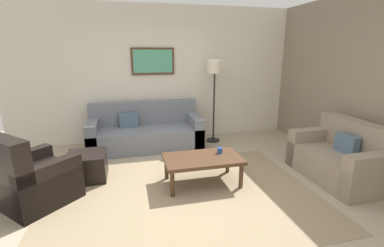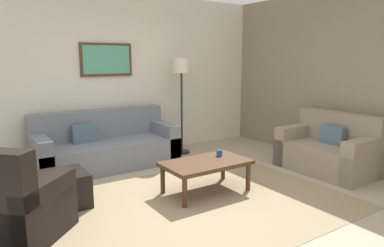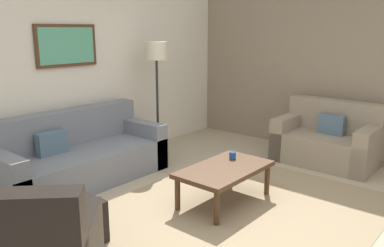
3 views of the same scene
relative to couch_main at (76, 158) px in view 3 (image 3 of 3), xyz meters
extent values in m
plane|color=tan|center=(0.32, -2.09, -0.30)|extent=(8.00, 8.00, 0.00)
cube|color=silver|center=(0.32, 0.51, 1.10)|extent=(6.00, 0.12, 2.80)
cube|color=gray|center=(3.32, -2.09, 1.10)|extent=(0.12, 5.20, 2.80)
cube|color=#937E60|center=(0.32, -2.09, -0.29)|extent=(3.58, 2.57, 0.01)
cube|color=slate|center=(0.00, -0.10, -0.09)|extent=(2.17, 0.92, 0.42)
cube|color=slate|center=(0.00, 0.24, 0.14)|extent=(2.17, 0.24, 0.88)
cube|color=slate|center=(-0.98, -0.10, 0.01)|extent=(0.20, 0.92, 0.62)
cube|color=slate|center=(0.99, -0.10, 0.01)|extent=(0.20, 0.92, 0.62)
cube|color=slate|center=(-0.31, 0.02, 0.26)|extent=(0.36, 0.12, 0.28)
cube|color=gray|center=(2.70, -2.16, -0.09)|extent=(0.84, 1.38, 0.42)
cube|color=gray|center=(3.00, -2.16, 0.14)|extent=(0.24, 1.38, 0.88)
cube|color=gray|center=(2.70, -1.57, 0.01)|extent=(0.84, 0.20, 0.62)
cube|color=gray|center=(2.70, -2.74, 0.01)|extent=(0.84, 0.20, 0.62)
cube|color=slate|center=(2.78, -2.19, 0.26)|extent=(0.12, 0.36, 0.28)
cube|color=black|center=(-0.97, -1.25, -0.10)|extent=(0.56, 0.56, 0.40)
cylinder|color=#472D1C|center=(0.19, -2.08, -0.12)|extent=(0.06, 0.06, 0.36)
cylinder|color=#472D1C|center=(1.17, -2.08, -0.12)|extent=(0.06, 0.06, 0.36)
cylinder|color=#472D1C|center=(0.19, -1.56, -0.12)|extent=(0.06, 0.06, 0.36)
cylinder|color=#472D1C|center=(1.17, -1.56, -0.12)|extent=(0.06, 0.06, 0.36)
cube|color=#472D1C|center=(0.68, -1.82, 0.09)|extent=(1.10, 0.64, 0.05)
cylinder|color=#1E478C|center=(0.97, -1.72, 0.15)|extent=(0.08, 0.08, 0.08)
cylinder|color=black|center=(1.44, -0.02, -0.28)|extent=(0.28, 0.28, 0.03)
cylinder|color=#262626|center=(1.44, -0.02, 0.43)|extent=(0.04, 0.04, 1.45)
cylinder|color=beige|center=(1.44, -0.02, 1.28)|extent=(0.32, 0.32, 0.26)
cube|color=#472D1C|center=(0.24, 0.42, 1.38)|extent=(0.88, 0.04, 0.54)
cube|color=#50A17E|center=(0.24, 0.41, 1.38)|extent=(0.80, 0.01, 0.46)
camera|label=1|loc=(-0.32, -5.25, 1.58)|focal=25.00mm
camera|label=2|loc=(-1.84, -5.29, 1.40)|focal=32.69mm
camera|label=3|loc=(-2.69, -4.20, 1.60)|focal=36.97mm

